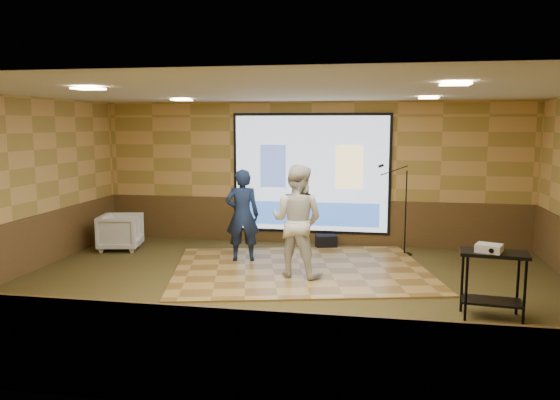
% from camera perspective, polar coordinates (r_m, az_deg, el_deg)
% --- Properties ---
extents(ground, '(9.00, 9.00, 0.00)m').
position_cam_1_polar(ground, '(8.40, 0.27, -9.60)').
color(ground, '#33391A').
rests_on(ground, ground).
extents(room_shell, '(9.04, 7.04, 3.02)m').
position_cam_1_polar(room_shell, '(8.02, 0.28, 4.82)').
color(room_shell, tan).
rests_on(room_shell, ground).
extents(wainscot_back, '(9.00, 0.04, 0.95)m').
position_cam_1_polar(wainscot_back, '(11.64, 3.22, -2.24)').
color(wainscot_back, '#4E371A').
rests_on(wainscot_back, ground).
extents(wainscot_front, '(9.00, 0.04, 0.95)m').
position_cam_1_polar(wainscot_front, '(5.06, -6.80, -16.13)').
color(wainscot_front, '#4E371A').
rests_on(wainscot_front, ground).
extents(wainscot_left, '(0.04, 7.00, 0.95)m').
position_cam_1_polar(wainscot_left, '(10.04, -25.90, -4.69)').
color(wainscot_left, '#4E371A').
rests_on(wainscot_left, ground).
extents(projector_screen, '(3.32, 0.06, 2.52)m').
position_cam_1_polar(projector_screen, '(11.46, 3.23, 2.64)').
color(projector_screen, black).
rests_on(projector_screen, room_shell).
extents(downlight_nw, '(0.32, 0.32, 0.02)m').
position_cam_1_polar(downlight_nw, '(10.34, -10.24, 10.25)').
color(downlight_nw, '#FFE5BF').
rests_on(downlight_nw, room_shell).
extents(downlight_ne, '(0.32, 0.32, 0.02)m').
position_cam_1_polar(downlight_ne, '(9.73, 15.27, 10.25)').
color(downlight_ne, '#FFE5BF').
rests_on(downlight_ne, room_shell).
extents(downlight_sw, '(0.32, 0.32, 0.02)m').
position_cam_1_polar(downlight_sw, '(7.33, -19.39, 10.92)').
color(downlight_sw, '#FFE5BF').
rests_on(downlight_sw, room_shell).
extents(downlight_se, '(0.32, 0.32, 0.02)m').
position_cam_1_polar(downlight_se, '(6.46, 17.85, 11.45)').
color(downlight_se, '#FFE5BF').
rests_on(downlight_se, room_shell).
extents(dance_floor, '(5.00, 4.23, 0.03)m').
position_cam_1_polar(dance_floor, '(9.59, 2.18, -7.27)').
color(dance_floor, '#A97F3E').
rests_on(dance_floor, ground).
extents(player_left, '(0.68, 0.52, 1.69)m').
position_cam_1_polar(player_left, '(10.01, -3.95, -1.59)').
color(player_left, '#152142').
rests_on(player_left, dance_floor).
extents(player_right, '(1.04, 0.90, 1.85)m').
position_cam_1_polar(player_right, '(8.96, 1.79, -2.20)').
color(player_right, silver).
rests_on(player_right, dance_floor).
extents(av_table, '(0.85, 0.44, 0.89)m').
position_cam_1_polar(av_table, '(7.70, 21.38, -7.09)').
color(av_table, black).
rests_on(av_table, ground).
extents(projector, '(0.39, 0.36, 0.10)m').
position_cam_1_polar(projector, '(7.57, 21.00, -4.72)').
color(projector, silver).
rests_on(projector, av_table).
extents(mic_stand, '(0.70, 0.28, 1.77)m').
position_cam_1_polar(mic_stand, '(10.89, 12.64, -3.05)').
color(mic_stand, black).
rests_on(mic_stand, ground).
extents(banquet_chair, '(0.94, 0.92, 0.73)m').
position_cam_1_polar(banquet_chair, '(11.52, -16.30, -3.22)').
color(banquet_chair, gray).
rests_on(banquet_chair, ground).
extents(duffel_bag, '(0.48, 0.38, 0.26)m').
position_cam_1_polar(duffel_bag, '(11.30, 4.84, -4.34)').
color(duffel_bag, black).
rests_on(duffel_bag, ground).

